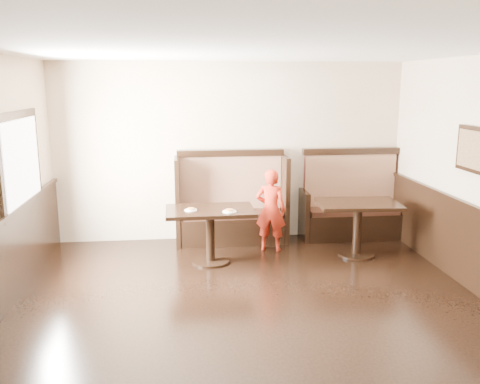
{
  "coord_description": "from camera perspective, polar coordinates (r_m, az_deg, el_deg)",
  "views": [
    {
      "loc": [
        -0.72,
        -4.46,
        2.48
      ],
      "look_at": [
        0.03,
        2.35,
        1.0
      ],
      "focal_mm": 38.0,
      "sensor_mm": 36.0,
      "label": 1
    }
  ],
  "objects": [
    {
      "name": "ground",
      "position": [
        5.16,
        2.64,
        -16.59
      ],
      "size": [
        7.0,
        7.0,
        0.0
      ],
      "primitive_type": "plane",
      "color": "black",
      "rests_on": "ground"
    },
    {
      "name": "room_shell",
      "position": [
        5.1,
        -1.14,
        -8.65
      ],
      "size": [
        7.0,
        7.0,
        7.0
      ],
      "color": "#CAB192",
      "rests_on": "ground"
    },
    {
      "name": "booth_main",
      "position": [
        8.03,
        -0.98,
        -1.89
      ],
      "size": [
        1.75,
        0.72,
        1.45
      ],
      "color": "black",
      "rests_on": "ground"
    },
    {
      "name": "booth_neighbor",
      "position": [
        8.44,
        12.32,
        -1.79
      ],
      "size": [
        1.65,
        0.72,
        1.45
      ],
      "color": "black",
      "rests_on": "ground"
    },
    {
      "name": "table_main",
      "position": [
        7.06,
        -3.37,
        -3.35
      ],
      "size": [
        1.23,
        0.78,
        0.77
      ],
      "rotation": [
        0.0,
        0.0,
        0.02
      ],
      "color": "black",
      "rests_on": "ground"
    },
    {
      "name": "table_neighbor",
      "position": [
        7.53,
        13.09,
        -2.62
      ],
      "size": [
        1.2,
        0.84,
        0.8
      ],
      "rotation": [
        0.0,
        0.0,
        -0.08
      ],
      "color": "black",
      "rests_on": "ground"
    },
    {
      "name": "child",
      "position": [
        7.58,
        3.47,
        -2.04
      ],
      "size": [
        0.52,
        0.42,
        1.24
      ],
      "primitive_type": "imported",
      "rotation": [
        0.0,
        0.0,
        2.82
      ],
      "color": "#B12512",
      "rests_on": "ground"
    },
    {
      "name": "pizza_plate_left",
      "position": [
        6.96,
        -5.55,
        -1.97
      ],
      "size": [
        0.17,
        0.17,
        0.03
      ],
      "color": "white",
      "rests_on": "table_main"
    },
    {
      "name": "pizza_plate_right",
      "position": [
        6.85,
        -1.19,
        -2.13
      ],
      "size": [
        0.19,
        0.19,
        0.04
      ],
      "color": "white",
      "rests_on": "table_main"
    }
  ]
}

